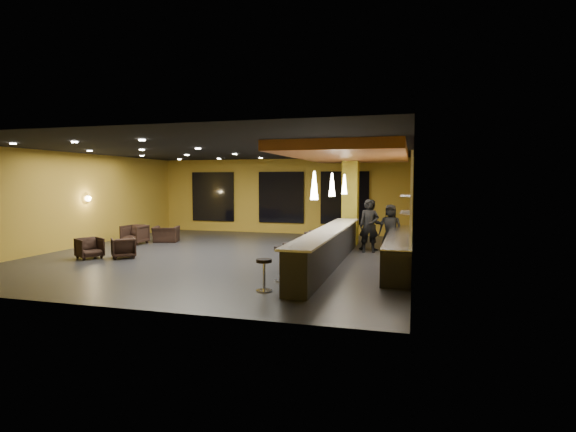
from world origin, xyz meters
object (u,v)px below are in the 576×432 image
(prep_counter, at_px, (399,251))
(bar_stool_1, at_px, (282,259))
(bar_stool_6, at_px, (328,234))
(armchair_a, at_px, (90,248))
(bar_stool_4, at_px, (310,241))
(armchair_c, at_px, (135,234))
(armchair_d, at_px, (166,234))
(pendant_0, at_px, (314,185))
(pendant_1, at_px, (332,185))
(bar_stool_3, at_px, (304,248))
(staff_c, at_px, (390,228))
(armchair_b, at_px, (123,248))
(bar_stool_0, at_px, (264,271))
(staff_a, at_px, (369,226))
(bar_counter, at_px, (329,248))
(bar_stool_5, at_px, (314,238))
(column, at_px, (350,199))
(staff_b, at_px, (371,225))
(bar_stool_2, at_px, (289,253))
(pendant_2, at_px, (344,184))

(prep_counter, height_order, bar_stool_1, prep_counter)
(bar_stool_1, xyz_separation_m, bar_stool_6, (0.06, 5.80, -0.03))
(armchair_a, height_order, bar_stool_4, bar_stool_4)
(armchair_c, bearing_deg, armchair_d, 48.86)
(pendant_0, xyz_separation_m, armchair_a, (-7.55, 1.10, -2.02))
(pendant_1, relative_size, armchair_a, 0.96)
(pendant_1, xyz_separation_m, bar_stool_3, (-0.69, -0.64, -1.85))
(prep_counter, relative_size, bar_stool_6, 7.38)
(armchair_c, relative_size, bar_stool_3, 1.07)
(prep_counter, bearing_deg, staff_c, 98.37)
(armchair_b, xyz_separation_m, bar_stool_0, (5.75, -2.95, 0.14))
(pendant_1, height_order, bar_stool_0, pendant_1)
(pendant_1, distance_m, armchair_a, 7.94)
(armchair_b, relative_size, bar_stool_1, 0.84)
(staff_a, bearing_deg, bar_counter, -115.20)
(staff_a, bearing_deg, prep_counter, -70.94)
(armchair_a, height_order, bar_stool_1, bar_stool_1)
(pendant_0, relative_size, bar_stool_5, 0.93)
(bar_stool_0, xyz_separation_m, bar_stool_3, (0.12, 3.33, 0.03))
(armchair_d, xyz_separation_m, bar_stool_0, (6.45, -6.70, 0.15))
(column, distance_m, pendant_0, 6.63)
(bar_stool_0, bearing_deg, bar_stool_3, 87.94)
(column, bearing_deg, armchair_c, -164.51)
(armchair_d, bearing_deg, armchair_b, 84.52)
(staff_a, xyz_separation_m, staff_b, (0.04, 0.40, -0.01))
(staff_a, relative_size, bar_stool_2, 2.37)
(bar_stool_0, xyz_separation_m, bar_stool_4, (-0.00, 4.66, 0.06))
(bar_stool_5, bearing_deg, pendant_2, 37.01)
(armchair_b, relative_size, bar_stool_5, 0.96)
(pendant_2, distance_m, bar_stool_4, 2.70)
(bar_counter, bearing_deg, bar_stool_0, -103.19)
(pendant_1, relative_size, pendant_2, 1.00)
(bar_stool_4, bearing_deg, staff_b, 47.95)
(staff_c, height_order, bar_stool_2, staff_c)
(pendant_0, xyz_separation_m, armchair_b, (-6.56, 1.47, -2.02))
(staff_c, xyz_separation_m, armchair_c, (-9.72, -0.87, -0.45))
(pendant_0, distance_m, staff_a, 5.04)
(armchair_a, bearing_deg, pendant_2, -32.28)
(armchair_a, xyz_separation_m, armchair_b, (0.98, 0.37, -0.00))
(column, distance_m, armchair_b, 8.45)
(staff_a, relative_size, bar_stool_1, 2.14)
(pendant_1, bearing_deg, bar_stool_6, 102.55)
(staff_a, xyz_separation_m, staff_c, (0.69, 0.47, -0.09))
(bar_stool_5, bearing_deg, column, 67.90)
(bar_counter, xyz_separation_m, armchair_c, (-8.12, 2.35, -0.12))
(armchair_a, height_order, bar_stool_2, bar_stool_2)
(prep_counter, height_order, bar_stool_4, prep_counter)
(bar_stool_2, bearing_deg, pendant_2, 77.86)
(pendant_2, relative_size, staff_b, 0.39)
(pendant_2, distance_m, staff_a, 1.72)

